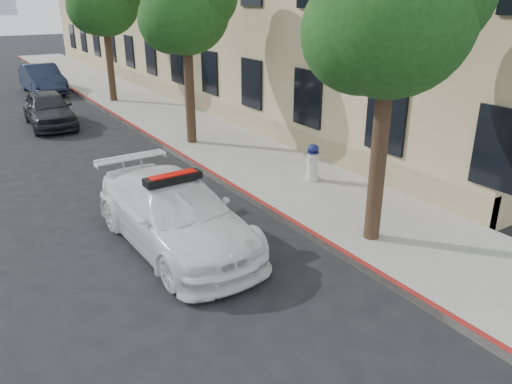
{
  "coord_description": "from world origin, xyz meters",
  "views": [
    {
      "loc": [
        -3.67,
        -8.14,
        4.54
      ],
      "look_at": [
        1.13,
        -0.61,
        1.0
      ],
      "focal_mm": 35.0,
      "sensor_mm": 36.0,
      "label": 1
    }
  ],
  "objects_px": {
    "parked_car_far": "(42,79)",
    "fire_hydrant": "(313,163)",
    "police_car": "(175,214)",
    "parked_car_mid": "(49,109)"
  },
  "relations": [
    {
      "from": "parked_car_far",
      "to": "fire_hydrant",
      "type": "bearing_deg",
      "value": -81.48
    },
    {
      "from": "police_car",
      "to": "fire_hydrant",
      "type": "height_order",
      "value": "police_car"
    },
    {
      "from": "parked_car_mid",
      "to": "fire_hydrant",
      "type": "distance_m",
      "value": 10.97
    },
    {
      "from": "police_car",
      "to": "parked_car_mid",
      "type": "bearing_deg",
      "value": 88.07
    },
    {
      "from": "parked_car_far",
      "to": "fire_hydrant",
      "type": "distance_m",
      "value": 17.54
    },
    {
      "from": "fire_hydrant",
      "to": "parked_car_mid",
      "type": "bearing_deg",
      "value": 100.83
    },
    {
      "from": "police_car",
      "to": "parked_car_far",
      "type": "relative_size",
      "value": 1.1
    },
    {
      "from": "police_car",
      "to": "parked_car_far",
      "type": "bearing_deg",
      "value": 84.4
    },
    {
      "from": "parked_car_mid",
      "to": "fire_hydrant",
      "type": "xyz_separation_m",
      "value": [
        4.3,
        -10.09,
        -0.04
      ]
    },
    {
      "from": "parked_car_far",
      "to": "fire_hydrant",
      "type": "height_order",
      "value": "parked_car_far"
    }
  ]
}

